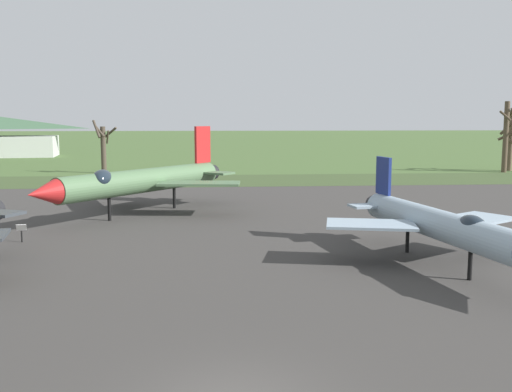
# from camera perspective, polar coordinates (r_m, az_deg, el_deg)

# --- Properties ---
(asphalt_apron) EXTENTS (107.54, 53.40, 0.05)m
(asphalt_apron) POSITION_cam_1_polar(r_m,az_deg,el_deg) (29.45, -3.60, -5.24)
(asphalt_apron) COLOR #383533
(asphalt_apron) RESTS_ON ground
(grass_verge_strip) EXTENTS (167.54, 12.00, 0.06)m
(grass_verge_strip) POSITION_cam_1_polar(r_m,az_deg,el_deg) (61.76, -4.18, 1.50)
(grass_verge_strip) COLOR #374926
(grass_verge_strip) RESTS_ON ground
(jet_fighter_rear_center) EXTENTS (12.77, 14.78, 5.96)m
(jet_fighter_rear_center) POSITION_cam_1_polar(r_m,az_deg,el_deg) (40.18, -11.31, 1.51)
(jet_fighter_rear_center) COLOR #4C6B47
(jet_fighter_rear_center) RESTS_ON ground
(info_placard_rear_center) EXTENTS (0.55, 0.37, 1.02)m
(info_placard_rear_center) POSITION_cam_1_polar(r_m,az_deg,el_deg) (33.29, -21.93, -3.20)
(info_placard_rear_center) COLOR black
(info_placard_rear_center) RESTS_ON ground
(jet_fighter_rear_left) EXTENTS (9.71, 14.16, 4.55)m
(jet_fighter_rear_left) POSITION_cam_1_polar(r_m,az_deg,el_deg) (26.73, 17.75, -2.71)
(jet_fighter_rear_left) COLOR #8EA3B2
(jet_fighter_rear_left) RESTS_ON ground
(bare_tree_left_of_center) EXTENTS (2.94, 2.96, 6.38)m
(bare_tree_left_of_center) POSITION_cam_1_polar(r_m,az_deg,el_deg) (72.77, -14.70, 4.79)
(bare_tree_left_of_center) COLOR #42382D
(bare_tree_left_of_center) RESTS_ON ground
(bare_tree_center) EXTENTS (2.63, 2.58, 8.62)m
(bare_tree_center) POSITION_cam_1_polar(r_m,az_deg,el_deg) (77.59, 23.27, 5.62)
(bare_tree_center) COLOR brown
(bare_tree_center) RESTS_ON ground
(bare_tree_right_of_center) EXTENTS (2.66, 2.77, 7.87)m
(bare_tree_right_of_center) POSITION_cam_1_polar(r_m,az_deg,el_deg) (80.01, 23.66, 5.23)
(bare_tree_right_of_center) COLOR brown
(bare_tree_right_of_center) RESTS_ON ground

